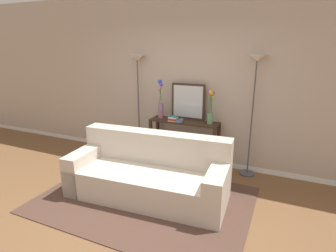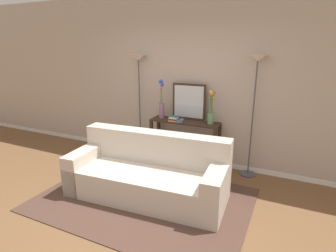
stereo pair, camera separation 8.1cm
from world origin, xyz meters
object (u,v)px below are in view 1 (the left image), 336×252
object	(u,v)px
couch	(149,175)
floor_lamp_left	(138,78)
wall_mirror	(188,102)
vase_short_flowers	(211,108)
book_stack	(174,119)
vase_tall_flowers	(161,104)
console_table	(184,135)
fruit_bowl	(179,120)
floor_lamp_right	(255,83)
book_row_under_console	(170,159)

from	to	relation	value
couch	floor_lamp_left	bearing A→B (deg)	124.85
wall_mirror	vase_short_flowers	size ratio (longest dim) A/B	1.10
couch	floor_lamp_left	distance (m)	1.96
floor_lamp_left	book_stack	size ratio (longest dim) A/B	9.66
vase_tall_flowers	floor_lamp_left	bearing A→B (deg)	170.61
console_table	vase_tall_flowers	xyz separation A→B (m)	(-0.46, 0.02, 0.53)
floor_lamp_left	wall_mirror	size ratio (longest dim) A/B	3.06
fruit_bowl	floor_lamp_right	bearing A→B (deg)	9.66
couch	console_table	bearing A→B (deg)	86.20
floor_lamp_left	fruit_bowl	size ratio (longest dim) A/B	12.65
floor_lamp_right	vase_tall_flowers	bearing A→B (deg)	-176.94
floor_lamp_right	wall_mirror	world-z (taller)	floor_lamp_right
wall_mirror	vase_tall_flowers	size ratio (longest dim) A/B	0.92
wall_mirror	book_stack	xyz separation A→B (m)	(-0.17, -0.24, -0.27)
couch	floor_lamp_right	size ratio (longest dim) A/B	1.16
floor_lamp_left	fruit_bowl	bearing A→B (deg)	-12.29
book_stack	console_table	bearing A→B (deg)	33.32
couch	floor_lamp_right	world-z (taller)	floor_lamp_right
console_table	floor_lamp_left	distance (m)	1.36
book_row_under_console	floor_lamp_left	bearing A→B (deg)	171.82
floor_lamp_left	vase_short_flowers	bearing A→B (deg)	-3.94
couch	book_stack	world-z (taller)	book_stack
couch	book_row_under_console	world-z (taller)	couch
couch	console_table	size ratio (longest dim) A/B	1.87
vase_tall_flowers	couch	bearing A→B (deg)	-72.33
vase_tall_flowers	vase_short_flowers	bearing A→B (deg)	-0.89
couch	vase_tall_flowers	xyz separation A→B (m)	(-0.38, 1.19, 0.78)
vase_short_flowers	book_row_under_console	world-z (taller)	vase_short_flowers
fruit_bowl	book_stack	size ratio (longest dim) A/B	0.76
couch	book_row_under_console	size ratio (longest dim) A/B	4.94
vase_short_flowers	fruit_bowl	bearing A→B (deg)	-168.96
floor_lamp_left	console_table	bearing A→B (deg)	-5.94
couch	vase_short_flowers	bearing A→B (deg)	65.35
floor_lamp_right	fruit_bowl	xyz separation A→B (m)	(-1.17, -0.20, -0.68)
wall_mirror	vase_tall_flowers	bearing A→B (deg)	-165.73
vase_tall_flowers	book_row_under_console	size ratio (longest dim) A/B	1.48
console_table	floor_lamp_right	xyz separation A→B (m)	(1.11, 0.10, 0.98)
couch	fruit_bowl	xyz separation A→B (m)	(0.02, 1.07, 0.54)
book_stack	book_row_under_console	bearing A→B (deg)	138.04
console_table	book_stack	world-z (taller)	book_stack
floor_lamp_right	fruit_bowl	size ratio (longest dim) A/B	12.89
couch	vase_short_flowers	distance (m)	1.51
couch	book_row_under_console	bearing A→B (deg)	99.14
couch	book_stack	size ratio (longest dim) A/B	11.46
vase_tall_flowers	floor_lamp_right	bearing A→B (deg)	3.06
fruit_bowl	book_row_under_console	bearing A→B (deg)	155.31
couch	console_table	xyz separation A→B (m)	(0.08, 1.17, 0.25)
book_row_under_console	console_table	bearing A→B (deg)	0.00
console_table	vase_short_flowers	distance (m)	0.70
couch	floor_lamp_left	world-z (taller)	floor_lamp_left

